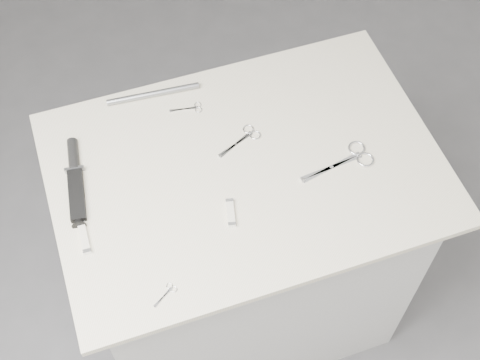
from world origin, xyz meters
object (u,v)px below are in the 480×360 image
object	(u,v)px
large_shears	(351,159)
pocket_knife_a	(84,238)
pocket_knife_b	(231,213)
metal_rail	(153,94)
embroidery_scissors_a	(245,137)
embroidery_scissors_b	(191,108)
tiny_scissors	(167,293)
sheathed_knife	(75,176)
plinth	(245,251)

from	to	relation	value
large_shears	pocket_knife_a	size ratio (longest dim) A/B	2.33
large_shears	pocket_knife_a	distance (m)	0.70
pocket_knife_b	metal_rail	size ratio (longest dim) A/B	0.30
embroidery_scissors_a	embroidery_scissors_b	distance (m)	0.18
tiny_scissors	sheathed_knife	size ratio (longest dim) A/B	0.26
tiny_scissors	plinth	bearing A→B (deg)	10.75
metal_rail	embroidery_scissors_a	bearing A→B (deg)	-48.65
sheathed_knife	metal_rail	bearing A→B (deg)	-44.79
tiny_scissors	metal_rail	distance (m)	0.59
tiny_scissors	pocket_knife_b	bearing A→B (deg)	3.56
sheathed_knife	large_shears	bearing A→B (deg)	-96.82
sheathed_knife	metal_rail	xyz separation A→B (m)	(0.26, 0.20, -0.00)
plinth	embroidery_scissors_b	xyz separation A→B (m)	(-0.08, 0.23, 0.47)
embroidery_scissors_a	tiny_scissors	size ratio (longest dim) A/B	2.03
sheathed_knife	pocket_knife_b	bearing A→B (deg)	-116.55
plinth	sheathed_knife	size ratio (longest dim) A/B	3.60
tiny_scissors	metal_rail	size ratio (longest dim) A/B	0.25
sheathed_knife	pocket_knife_b	size ratio (longest dim) A/B	3.20
large_shears	tiny_scissors	size ratio (longest dim) A/B	3.18
pocket_knife_b	plinth	bearing A→B (deg)	-20.49
embroidery_scissors_a	pocket_knife_b	world-z (taller)	pocket_knife_b
large_shears	sheathed_knife	world-z (taller)	sheathed_knife
plinth	embroidery_scissors_a	xyz separation A→B (m)	(0.03, 0.09, 0.47)
large_shears	pocket_knife_b	xyz separation A→B (m)	(-0.35, -0.06, 0.00)
embroidery_scissors_b	sheathed_knife	size ratio (longest dim) A/B	0.36
plinth	embroidery_scissors_a	world-z (taller)	embroidery_scissors_a
embroidery_scissors_b	metal_rail	distance (m)	0.11
embroidery_scissors_b	metal_rail	world-z (taller)	metal_rail
plinth	pocket_knife_b	world-z (taller)	pocket_knife_b
large_shears	embroidery_scissors_a	distance (m)	0.28
plinth	large_shears	distance (m)	0.55
tiny_scissors	sheathed_knife	bearing A→B (deg)	76.63
embroidery_scissors_a	tiny_scissors	world-z (taller)	same
large_shears	metal_rail	size ratio (longest dim) A/B	0.79
sheathed_knife	pocket_knife_a	size ratio (longest dim) A/B	2.86
embroidery_scissors_a	tiny_scissors	distance (m)	0.48
tiny_scissors	pocket_knife_a	distance (m)	0.25
embroidery_scissors_b	sheathed_knife	distance (m)	0.36
sheathed_knife	tiny_scissors	bearing A→B (deg)	-152.97
sheathed_knife	embroidery_scissors_b	bearing A→B (deg)	-62.87
embroidery_scissors_a	embroidery_scissors_b	size ratio (longest dim) A/B	1.46
large_shears	metal_rail	world-z (taller)	metal_rail
plinth	embroidery_scissors_b	world-z (taller)	embroidery_scissors_b
pocket_knife_a	embroidery_scissors_a	bearing A→B (deg)	-69.56
pocket_knife_a	pocket_knife_b	xyz separation A→B (m)	(0.35, -0.05, -0.00)
embroidery_scissors_a	plinth	bearing A→B (deg)	-132.46
large_shears	embroidery_scissors_b	distance (m)	0.45
tiny_scissors	pocket_knife_a	xyz separation A→B (m)	(-0.15, 0.20, 0.00)
plinth	large_shears	world-z (taller)	large_shears
metal_rail	large_shears	bearing A→B (deg)	-41.13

